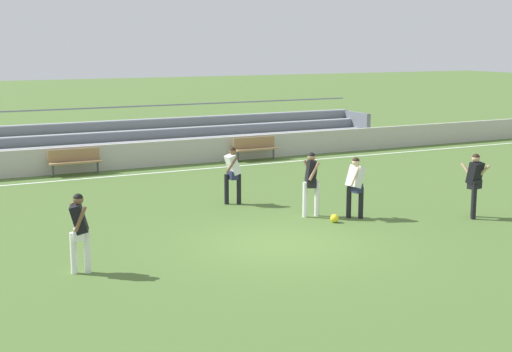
{
  "coord_description": "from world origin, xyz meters",
  "views": [
    {
      "loc": [
        -8.12,
        -14.42,
        4.55
      ],
      "look_at": [
        0.91,
        3.07,
        1.01
      ],
      "focal_mm": 52.13,
      "sensor_mm": 36.0,
      "label": 1
    }
  ],
  "objects": [
    {
      "name": "ground_plane",
      "position": [
        0.0,
        0.0,
        0.0
      ],
      "size": [
        160.0,
        160.0,
        0.0
      ],
      "primitive_type": "plane",
      "color": "#4C6B30"
    },
    {
      "name": "field_line_sideline",
      "position": [
        0.0,
        10.26,
        0.0
      ],
      "size": [
        44.0,
        0.12,
        0.01
      ],
      "primitive_type": "cube",
      "color": "white",
      "rests_on": "ground"
    },
    {
      "name": "sideline_wall",
      "position": [
        0.0,
        11.6,
        0.47
      ],
      "size": [
        48.0,
        0.16,
        0.94
      ],
      "primitive_type": "cube",
      "color": "#BCB7AD",
      "rests_on": "ground"
    },
    {
      "name": "bleacher_stand",
      "position": [
        1.56,
        13.47,
        0.83
      ],
      "size": [
        19.82,
        2.32,
        2.03
      ],
      "color": "#9EA3AD",
      "rests_on": "ground"
    },
    {
      "name": "bench_far_right",
      "position": [
        -2.01,
        11.19,
        0.55
      ],
      "size": [
        1.8,
        0.4,
        0.9
      ],
      "color": "#99754C",
      "rests_on": "ground"
    },
    {
      "name": "bench_far_left",
      "position": [
        5.06,
        11.19,
        0.55
      ],
      "size": [
        1.8,
        0.4,
        0.9
      ],
      "color": "#99754C",
      "rests_on": "ground"
    },
    {
      "name": "player_dark_on_ball",
      "position": [
        2.0,
        2.0,
        1.03
      ],
      "size": [
        0.48,
        0.59,
        1.72
      ],
      "color": "white",
      "rests_on": "ground"
    },
    {
      "name": "player_white_trailing_run",
      "position": [
        2.93,
        1.31,
        0.96
      ],
      "size": [
        0.6,
        0.45,
        1.62
      ],
      "color": "black",
      "rests_on": "ground"
    },
    {
      "name": "player_white_challenging",
      "position": [
        0.82,
        4.34,
        0.98
      ],
      "size": [
        0.59,
        0.45,
        1.65
      ],
      "color": "black",
      "rests_on": "ground"
    },
    {
      "name": "player_dark_dropping_back",
      "position": [
        -4.67,
        -0.1,
        0.96
      ],
      "size": [
        0.45,
        0.54,
        1.63
      ],
      "color": "white",
      "rests_on": "ground"
    },
    {
      "name": "player_dark_pressing_high",
      "position": [
        5.71,
        -0.11,
        1.02
      ],
      "size": [
        0.47,
        0.67,
        1.71
      ],
      "color": "black",
      "rests_on": "ground"
    },
    {
      "name": "soccer_ball",
      "position": [
        2.18,
        1.14,
        0.11
      ],
      "size": [
        0.22,
        0.22,
        0.22
      ],
      "primitive_type": "sphere",
      "color": "yellow",
      "rests_on": "ground"
    }
  ]
}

